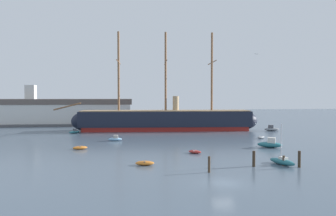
{
  "coord_description": "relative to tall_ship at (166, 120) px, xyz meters",
  "views": [
    {
      "loc": [
        -10.76,
        -35.55,
        10.05
      ],
      "look_at": [
        -1.67,
        39.15,
        7.26
      ],
      "focal_mm": 34.16,
      "sensor_mm": 36.0,
      "label": 1
    }
  ],
  "objects": [
    {
      "name": "motorboat_far_right",
      "position": [
        30.23,
        -5.16,
        -2.51
      ],
      "size": [
        4.42,
        2.64,
        1.73
      ],
      "color": "gray",
      "rests_on": "ground"
    },
    {
      "name": "dinghy_mid_left",
      "position": [
        -19.85,
        -31.28,
        -2.8
      ],
      "size": [
        2.91,
        1.8,
        0.64
      ],
      "color": "orange",
      "rests_on": "ground"
    },
    {
      "name": "motorboat_far_left",
      "position": [
        -25.39,
        -4.22,
        -2.7
      ],
      "size": [
        3.1,
        2.51,
        1.22
      ],
      "color": "#236670",
      "rests_on": "ground"
    },
    {
      "name": "seagull_in_flight",
      "position": [
        11.6,
        -39.11,
        14.27
      ],
      "size": [
        1.15,
        0.5,
        0.13
      ],
      "color": "silver"
    },
    {
      "name": "mooring_piling_left_pair",
      "position": [
        11.57,
        -49.26,
        -2.4
      ],
      "size": [
        0.36,
        0.36,
        1.45
      ],
      "primitive_type": "cylinder",
      "color": "#4C3D2D",
      "rests_on": "ground"
    },
    {
      "name": "dinghy_foreground_left",
      "position": [
        -8.39,
        -46.64,
        -2.79
      ],
      "size": [
        2.9,
        1.59,
        0.65
      ],
      "color": "orange",
      "rests_on": "ground"
    },
    {
      "name": "dinghy_alongside_stern",
      "position": [
        20.38,
        -20.69,
        -2.81
      ],
      "size": [
        2.74,
        2.48,
        0.61
      ],
      "color": "gray",
      "rests_on": "ground"
    },
    {
      "name": "sailboat_foreground_right",
      "position": [
        11.65,
        -48.63,
        -2.62
      ],
      "size": [
        2.82,
        4.83,
        6.03
      ],
      "color": "#236670",
      "rests_on": "ground"
    },
    {
      "name": "tall_ship",
      "position": [
        0.0,
        0.0,
        0.0
      ],
      "size": [
        59.63,
        13.52,
        28.66
      ],
      "color": "maroon",
      "rests_on": "ground"
    },
    {
      "name": "motorboat_mid_right",
      "position": [
        16.75,
        -33.47,
        -2.43
      ],
      "size": [
        5.05,
        3.91,
        1.97
      ],
      "color": "#236670",
      "rests_on": "ground"
    },
    {
      "name": "mooring_piling_nearest",
      "position": [
        -0.19,
        -52.06,
        -2.06
      ],
      "size": [
        0.33,
        0.33,
        2.13
      ],
      "primitive_type": "cylinder",
      "color": "#423323",
      "rests_on": "ground"
    },
    {
      "name": "motorboat_alongside_bow",
      "position": [
        -13.78,
        -20.36,
        -2.67
      ],
      "size": [
        3.12,
        1.4,
        1.29
      ],
      "color": "#7FB2D6",
      "rests_on": "ground"
    },
    {
      "name": "sailboat_distant_centre",
      "position": [
        -0.18,
        5.32,
        -2.6
      ],
      "size": [
        4.7,
        3.87,
        6.17
      ],
      "color": "orange",
      "rests_on": "ground"
    },
    {
      "name": "mooring_piling_right_pair",
      "position": [
        7.03,
        -49.33,
        -2.0
      ],
      "size": [
        0.43,
        0.43,
        2.25
      ],
      "primitive_type": "cylinder",
      "color": "#382B1E",
      "rests_on": "ground"
    },
    {
      "name": "dinghy_near_centre",
      "position": [
        0.82,
        -38.02,
        -2.83
      ],
      "size": [
        2.55,
        2.35,
        0.57
      ],
      "color": "#B22D28",
      "rests_on": "ground"
    },
    {
      "name": "mooring_piling_midwater",
      "position": [
        13.19,
        -50.63,
        -1.95
      ],
      "size": [
        0.4,
        0.4,
        2.34
      ],
      "primitive_type": "cylinder",
      "color": "#382B1E",
      "rests_on": "ground"
    },
    {
      "name": "dockside_warehouse_left",
      "position": [
        -37.96,
        23.46,
        1.37
      ],
      "size": [
        60.83,
        16.61,
        13.9
      ],
      "color": "#565659",
      "rests_on": "ground"
    },
    {
      "name": "ground_plane",
      "position": [
        0.17,
        -57.18,
        -3.12
      ],
      "size": [
        400.0,
        400.0,
        0.0
      ],
      "primitive_type": "plane",
      "color": "#4C5B6B"
    }
  ]
}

